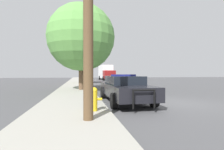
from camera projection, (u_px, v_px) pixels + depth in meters
ground_plane at (173, 103)px, 8.90m from camera, size 110.00×110.00×0.00m
sidewalk_left at (71, 105)px, 7.93m from camera, size 3.00×110.00×0.13m
police_car at (125, 88)px, 9.17m from camera, size 2.10×5.26×1.45m
fire_hydrant at (94, 98)px, 6.41m from camera, size 0.59×0.26×0.87m
traffic_light at (87, 60)px, 31.13m from camera, size 3.71×0.35×5.28m
car_background_oncoming at (116, 78)px, 33.88m from camera, size 2.01×4.54×1.28m
car_background_distant at (104, 76)px, 46.70m from camera, size 2.14×4.53×1.42m
box_truck at (106, 72)px, 39.58m from camera, size 2.91×7.71×3.37m
tree_sidewalk_near at (81, 38)px, 14.79m from camera, size 5.68×5.68×7.27m
tree_sidewalk_mid at (80, 49)px, 25.45m from camera, size 4.05×4.05×6.93m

